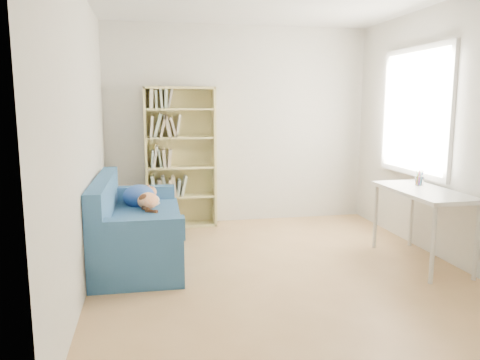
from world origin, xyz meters
name	(u,v)px	position (x,y,z in m)	size (l,w,h in m)	color
ground	(278,270)	(0.00, 0.00, 0.00)	(4.00, 4.00, 0.00)	#AD804E
room_shell	(290,99)	(0.10, 0.03, 1.64)	(3.54, 4.04, 2.62)	silver
sofa	(135,228)	(-1.36, 0.60, 0.33)	(0.86, 1.75, 0.86)	navy
bookshelf	(181,163)	(-0.79, 1.84, 0.83)	(0.90, 0.28, 1.80)	#D2C171
desk	(423,197)	(1.46, -0.06, 0.67)	(0.54, 1.17, 0.75)	white
pen_cup	(420,179)	(1.56, 0.18, 0.81)	(0.09, 0.09, 0.16)	white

